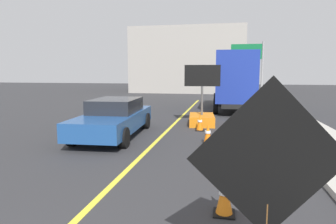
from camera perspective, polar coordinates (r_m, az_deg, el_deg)
name	(u,v)px	position (r m, az deg, el deg)	size (l,w,h in m)	color
lane_center_stripe	(132,165)	(7.64, -7.05, -10.28)	(0.14, 36.00, 0.01)	yellow
roadwork_sign	(269,163)	(3.09, 19.16, -9.45)	(1.61, 0.33, 2.33)	#593819
arrow_board_trailer	(202,114)	(13.34, 6.63, -0.42)	(1.60, 1.91, 2.70)	orange
box_truck	(234,80)	(18.65, 12.72, 6.09)	(2.58, 6.75, 3.53)	black
pickup_car	(115,117)	(11.06, -10.44, -1.05)	(2.17, 5.06, 1.38)	navy
highway_guide_sign	(253,60)	(26.53, 16.37, 9.72)	(2.79, 0.18, 5.00)	gray
far_building_block	(190,61)	(37.52, 4.36, 9.87)	(13.15, 9.94, 7.54)	gray
traffic_cone_near_sign	(224,195)	(5.12, 11.01, -15.68)	(0.36, 0.36, 0.69)	black
traffic_cone_mid_lane	(219,157)	(7.21, 10.05, -8.64)	(0.36, 0.36, 0.70)	black
traffic_cone_far_lane	(208,134)	(9.69, 7.82, -4.22)	(0.36, 0.36, 0.74)	black
traffic_cone_curbside	(200,122)	(11.97, 6.26, -2.01)	(0.36, 0.36, 0.70)	black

